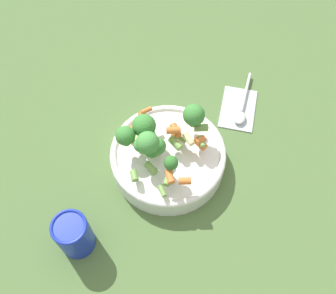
% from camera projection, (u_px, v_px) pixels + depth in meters
% --- Properties ---
extents(ground_plane, '(3.00, 3.00, 0.00)m').
position_uv_depth(ground_plane, '(168.00, 164.00, 0.83)').
color(ground_plane, '#4C6B38').
extents(bowl, '(0.23, 0.23, 0.05)m').
position_uv_depth(bowl, '(168.00, 157.00, 0.80)').
color(bowl, white).
rests_on(bowl, ground_plane).
extents(pasta_salad, '(0.19, 0.18, 0.09)m').
position_uv_depth(pasta_salad, '(157.00, 136.00, 0.74)').
color(pasta_salad, '#8CB766').
rests_on(pasta_salad, bowl).
extents(cup, '(0.06, 0.06, 0.09)m').
position_uv_depth(cup, '(74.00, 234.00, 0.70)').
color(cup, '#192DAD').
rests_on(cup, ground_plane).
extents(napkin, '(0.13, 0.14, 0.01)m').
position_uv_depth(napkin, '(238.00, 108.00, 0.90)').
color(napkin, '#B2BCC6').
rests_on(napkin, ground_plane).
extents(spoon, '(0.10, 0.13, 0.01)m').
position_uv_depth(spoon, '(242.00, 108.00, 0.89)').
color(spoon, silver).
rests_on(spoon, napkin).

